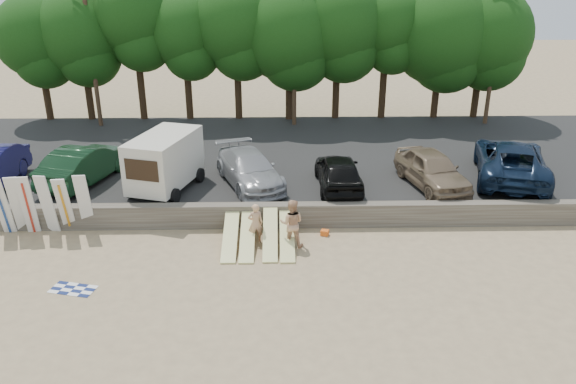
% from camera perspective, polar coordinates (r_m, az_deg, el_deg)
% --- Properties ---
extents(ground, '(120.00, 120.00, 0.00)m').
position_cam_1_polar(ground, '(20.71, -3.58, -7.15)').
color(ground, tan).
rests_on(ground, ground).
extents(seawall, '(44.00, 0.50, 1.00)m').
position_cam_1_polar(seawall, '(23.14, -3.33, -2.38)').
color(seawall, '#6B6356').
rests_on(seawall, ground).
extents(parking_lot, '(44.00, 14.50, 0.70)m').
position_cam_1_polar(parking_lot, '(30.15, -2.85, 3.39)').
color(parking_lot, '#282828').
rests_on(parking_lot, ground).
extents(treeline, '(33.00, 6.49, 8.94)m').
position_cam_1_polar(treeline, '(35.75, -0.14, 16.17)').
color(treeline, '#382616').
rests_on(treeline, parking_lot).
extents(utility_poles, '(25.80, 0.26, 9.00)m').
position_cam_1_polar(utility_poles, '(34.32, 0.67, 14.52)').
color(utility_poles, '#473321').
rests_on(utility_poles, parking_lot).
extents(box_trailer, '(3.11, 4.36, 2.52)m').
position_cam_1_polar(box_trailer, '(25.23, -12.42, 3.22)').
color(box_trailer, beige).
rests_on(box_trailer, parking_lot).
extents(car_1, '(3.22, 5.51, 1.72)m').
position_cam_1_polar(car_1, '(27.44, -19.95, 2.72)').
color(car_1, black).
rests_on(car_1, parking_lot).
extents(car_2, '(3.79, 5.55, 1.49)m').
position_cam_1_polar(car_2, '(25.54, -3.95, 2.36)').
color(car_2, '#98999D').
rests_on(car_2, parking_lot).
extents(car_3, '(1.97, 4.64, 1.57)m').
position_cam_1_polar(car_3, '(25.13, 5.16, 2.07)').
color(car_3, black).
rests_on(car_3, parking_lot).
extents(car_4, '(2.94, 5.10, 1.63)m').
position_cam_1_polar(car_4, '(26.05, 14.41, 2.26)').
color(car_4, '#7C664F').
rests_on(car_4, parking_lot).
extents(car_5, '(4.72, 7.11, 1.81)m').
position_cam_1_polar(car_5, '(28.10, 21.70, 3.03)').
color(car_5, black).
rests_on(car_5, parking_lot).
extents(surfboard_upright_0, '(0.55, 0.69, 2.55)m').
position_cam_1_polar(surfboard_upright_0, '(24.77, -27.04, -1.28)').
color(surfboard_upright_0, silver).
rests_on(surfboard_upright_0, ground).
extents(surfboard_upright_1, '(0.60, 0.72, 2.55)m').
position_cam_1_polar(surfboard_upright_1, '(24.64, -25.80, -1.16)').
color(surfboard_upright_1, silver).
rests_on(surfboard_upright_1, ground).
extents(surfboard_upright_2, '(0.58, 0.62, 2.56)m').
position_cam_1_polar(surfboard_upright_2, '(24.40, -24.91, -1.21)').
color(surfboard_upright_2, silver).
rests_on(surfboard_upright_2, ground).
extents(surfboard_upright_3, '(0.57, 0.58, 2.57)m').
position_cam_1_polar(surfboard_upright_3, '(24.17, -23.29, -1.14)').
color(surfboard_upright_3, silver).
rests_on(surfboard_upright_3, ground).
extents(surfboard_upright_4, '(0.59, 0.88, 2.50)m').
position_cam_1_polar(surfboard_upright_4, '(23.90, -21.77, -1.25)').
color(surfboard_upright_4, silver).
rests_on(surfboard_upright_4, ground).
extents(surfboard_upright_5, '(0.54, 0.62, 2.56)m').
position_cam_1_polar(surfboard_upright_5, '(23.75, -19.97, -1.05)').
color(surfboard_upright_5, silver).
rests_on(surfboard_upright_5, ground).
extents(surfboard_low_0, '(0.56, 2.93, 0.81)m').
position_cam_1_polar(surfboard_low_0, '(21.75, -5.88, -4.47)').
color(surfboard_low_0, '#E2E08E').
rests_on(surfboard_low_0, ground).
extents(surfboard_low_1, '(0.56, 2.92, 0.81)m').
position_cam_1_polar(surfboard_low_1, '(21.69, -4.13, -4.49)').
color(surfboard_low_1, '#E2E08E').
rests_on(surfboard_low_1, ground).
extents(surfboard_low_2, '(0.56, 2.88, 0.97)m').
position_cam_1_polar(surfboard_low_2, '(21.64, -1.82, -4.26)').
color(surfboard_low_2, '#E2E08E').
rests_on(surfboard_low_2, ground).
extents(surfboard_low_3, '(0.56, 2.92, 0.84)m').
position_cam_1_polar(surfboard_low_3, '(21.66, -0.10, -4.43)').
color(surfboard_low_3, '#E2E08E').
rests_on(surfboard_low_3, ground).
extents(beachgoer_a, '(0.65, 0.49, 1.62)m').
position_cam_1_polar(beachgoer_a, '(21.76, -3.33, -3.18)').
color(beachgoer_a, tan).
rests_on(beachgoer_a, ground).
extents(beachgoer_b, '(1.01, 0.84, 1.91)m').
position_cam_1_polar(beachgoer_b, '(21.38, 0.37, -3.20)').
color(beachgoer_b, tan).
rests_on(beachgoer_b, ground).
extents(cooler, '(0.44, 0.38, 0.32)m').
position_cam_1_polar(cooler, '(22.73, -1.81, -3.79)').
color(cooler, '#268D44').
rests_on(cooler, ground).
extents(gear_bag, '(0.37, 0.33, 0.22)m').
position_cam_1_polar(gear_bag, '(22.60, 3.75, -4.14)').
color(gear_bag, orange).
rests_on(gear_bag, ground).
extents(beach_towel, '(1.81, 1.81, 0.00)m').
position_cam_1_polar(beach_towel, '(20.44, -21.00, -9.20)').
color(beach_towel, white).
rests_on(beach_towel, ground).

